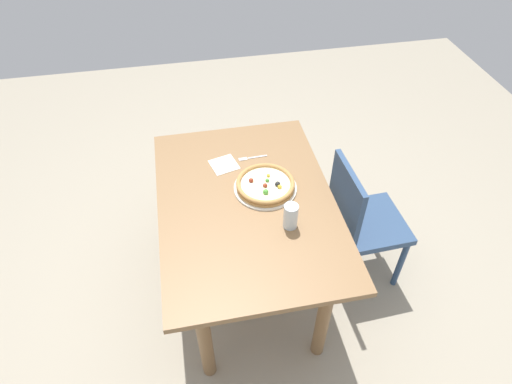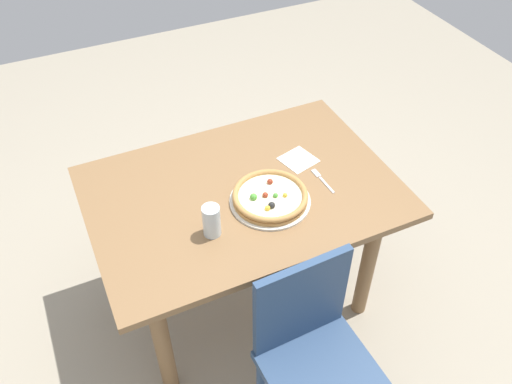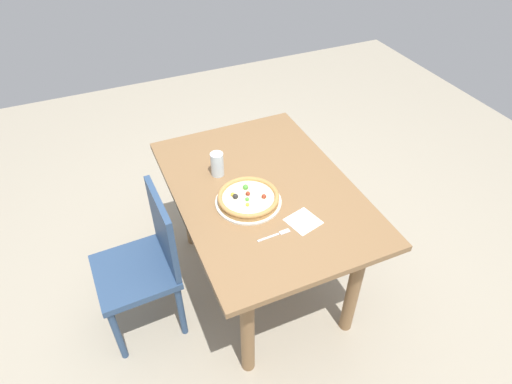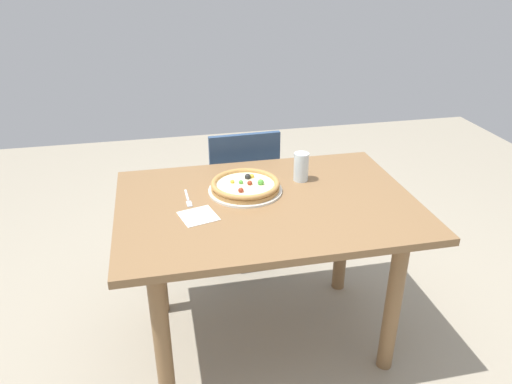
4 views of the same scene
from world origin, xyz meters
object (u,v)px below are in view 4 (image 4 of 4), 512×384
drinking_glass (301,167)px  pizza (245,185)px  chair_near (241,192)px  napkin (198,216)px  fork (188,200)px  dining_table (267,225)px  plate (245,190)px

drinking_glass → pizza: bearing=12.8°
chair_near → napkin: 0.84m
chair_near → fork: size_ratio=5.26×
fork → dining_table: bearing=73.8°
dining_table → chair_near: 0.68m
dining_table → plate: bearing=-57.4°
pizza → napkin: bearing=39.0°
plate → fork: 0.26m
plate → dining_table: bearing=122.6°
plate → napkin: 0.30m
plate → napkin: plate is taller
drinking_glass → chair_near: bearing=-67.5°
dining_table → drinking_glass: 0.33m
fork → plate: bearing=94.8°
pizza → napkin: (0.23, 0.19, -0.03)m
drinking_glass → plate: bearing=12.8°
chair_near → drinking_glass: (-0.20, 0.48, 0.35)m
chair_near → dining_table: bearing=-92.3°
fork → chair_near: bearing=147.7°
pizza → drinking_glass: drinking_glass is taller
plate → fork: plate is taller
dining_table → fork: (0.33, -0.08, 0.12)m
chair_near → fork: 0.73m
chair_near → napkin: size_ratio=6.21×
napkin → chair_near: bearing=-112.6°
fork → drinking_glass: (-0.54, -0.10, 0.07)m
pizza → napkin: size_ratio=2.20×
plate → drinking_glass: drinking_glass is taller
drinking_glass → napkin: drinking_glass is taller
dining_table → napkin: bearing=13.4°
dining_table → chair_near: chair_near is taller
chair_near → napkin: bearing=-114.7°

